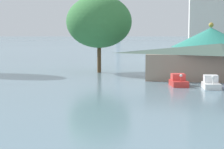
% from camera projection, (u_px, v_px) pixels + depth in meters
% --- Properties ---
extents(pedal_boat_red, '(2.15, 3.13, 1.36)m').
position_uv_depth(pedal_boat_red, '(178.00, 81.00, 40.51)').
color(pedal_boat_red, red).
rests_on(pedal_boat_red, ground).
extents(pedal_boat_white, '(1.80, 2.84, 1.40)m').
position_uv_depth(pedal_boat_white, '(211.00, 83.00, 38.66)').
color(pedal_boat_white, white).
rests_on(pedal_boat_white, ground).
extents(boathouse, '(18.47, 7.18, 4.29)m').
position_uv_depth(boathouse, '(220.00, 61.00, 45.88)').
color(boathouse, gray).
rests_on(boathouse, ground).
extents(green_roof_pavilion, '(11.06, 11.06, 7.02)m').
position_uv_depth(green_roof_pavilion, '(211.00, 47.00, 54.69)').
color(green_roof_pavilion, brown).
rests_on(green_roof_pavilion, ground).
extents(shoreline_tree_mid, '(9.14, 9.14, 10.77)m').
position_uv_depth(shoreline_tree_mid, '(99.00, 22.00, 54.06)').
color(shoreline_tree_mid, brown).
rests_on(shoreline_tree_mid, ground).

